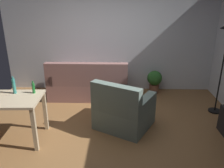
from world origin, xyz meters
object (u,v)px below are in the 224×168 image
at_px(armchair, 123,111).
at_px(bottle_green, 33,88).
at_px(bottle_tall, 14,86).
at_px(desk, 3,104).
at_px(couch, 88,85).
at_px(potted_plant, 154,80).

relative_size(armchair, bottle_green, 5.67).
height_order(bottle_tall, bottle_green, bottle_tall).
bearing_deg(desk, couch, 55.24).
bearing_deg(potted_plant, bottle_green, -140.55).
xyz_separation_m(desk, armchair, (1.93, 0.46, -0.33)).
xyz_separation_m(couch, potted_plant, (1.60, 0.31, 0.02)).
bearing_deg(desk, bottle_tall, 54.63).
distance_m(couch, bottle_tall, 1.97).
bearing_deg(potted_plant, couch, -168.95).
bearing_deg(bottle_tall, potted_plant, 36.20).
xyz_separation_m(desk, bottle_green, (0.44, 0.22, 0.20)).
distance_m(armchair, bottle_tall, 1.91).
xyz_separation_m(couch, armchair, (0.80, -1.33, 0.01)).
xyz_separation_m(potted_plant, armchair, (-0.80, -1.65, -0.01)).
bearing_deg(couch, bottle_green, 66.24).
xyz_separation_m(potted_plant, bottle_tall, (-2.61, -1.91, 0.56)).
relative_size(couch, desk, 1.48).
height_order(potted_plant, bottle_tall, bottle_tall).
relative_size(couch, potted_plant, 3.19).
relative_size(desk, bottle_green, 5.85).
relative_size(armchair, bottle_tall, 4.07).
distance_m(desk, armchair, 2.01).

